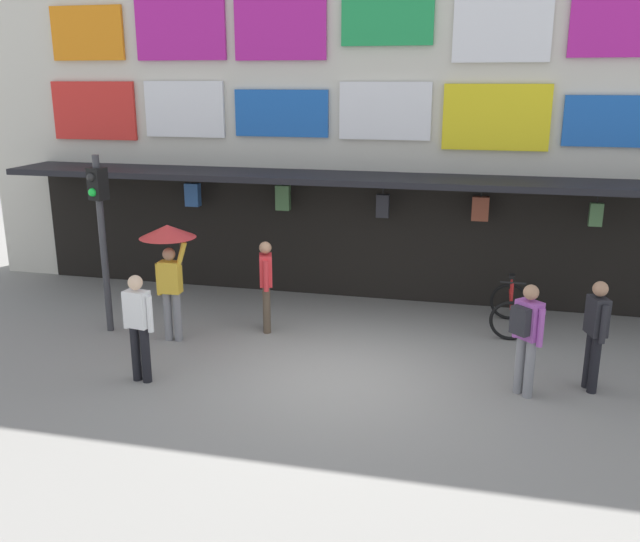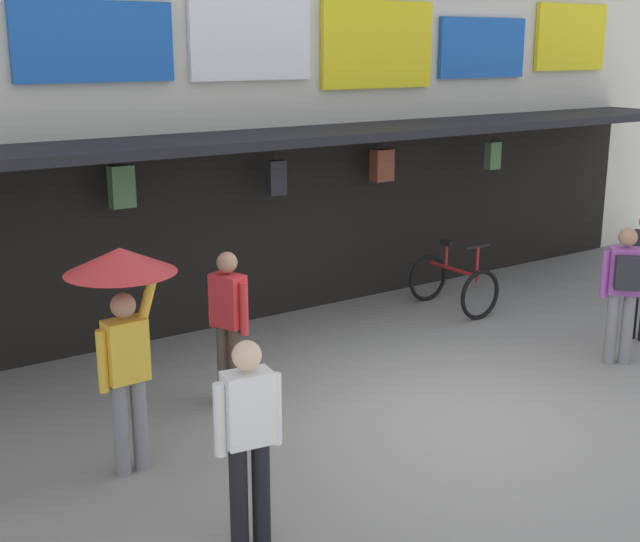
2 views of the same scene
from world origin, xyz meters
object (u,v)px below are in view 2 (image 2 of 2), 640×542
Objects in this scene: bicycle_parked at (453,284)px; pedestrian_in_red at (249,435)px; pedestrian_in_black at (229,320)px; pedestrian_in_blue at (624,286)px; pedestrian_with_umbrella at (122,297)px.

bicycle_parked is 0.70× the size of pedestrian_in_red.
pedestrian_in_red is (-1.20, -2.48, 0.00)m from pedestrian_in_black.
pedestrian_in_blue is 5.68m from pedestrian_in_red.
pedestrian_in_blue is (5.88, -0.82, -0.66)m from pedestrian_with_umbrella.
pedestrian_with_umbrella is 1.82m from pedestrian_in_red.
pedestrian_in_blue is at bearing 8.51° from pedestrian_in_red.
pedestrian_with_umbrella reaches higher than bicycle_parked.
bicycle_parked is at bearing 18.43° from pedestrian_with_umbrella.
pedestrian_in_black and pedestrian_in_blue have the same top height.
pedestrian_with_umbrella is 1.24× the size of pedestrian_in_blue.
bicycle_parked is 6.60m from pedestrian_in_red.
pedestrian_in_black is (-4.31, -1.11, 0.55)m from bicycle_parked.
bicycle_parked is at bearing 14.42° from pedestrian_in_black.
pedestrian_in_red is (-5.51, -3.59, 0.55)m from bicycle_parked.
pedestrian_in_red is at bearing -171.49° from pedestrian_in_blue.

